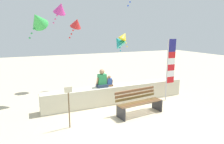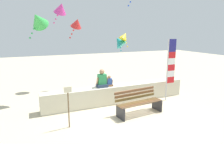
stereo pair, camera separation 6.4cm
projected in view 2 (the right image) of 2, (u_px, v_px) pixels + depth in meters
name	position (u px, v px, depth m)	size (l,w,h in m)	color
ground_plane	(129.00, 111.00, 7.59)	(40.00, 40.00, 0.00)	beige
seawall_ledge	(118.00, 94.00, 8.44)	(6.31, 0.53, 0.75)	beige
park_bench	(138.00, 103.00, 7.25)	(1.82, 0.77, 0.88)	brown
person_adult	(102.00, 80.00, 8.07)	(0.49, 0.36, 0.74)	#2A3B56
person_child	(109.00, 82.00, 8.22)	(0.30, 0.22, 0.45)	brown
flag_banner	(170.00, 65.00, 8.50)	(0.43, 0.05, 2.68)	#B7B7BC
kite_teal	(119.00, 42.00, 11.07)	(1.06, 1.06, 0.99)	teal
kite_green	(38.00, 20.00, 7.85)	(1.00, 1.08, 1.20)	green
kite_red	(77.00, 23.00, 9.89)	(0.79, 0.82, 1.09)	red
kite_yellow	(124.00, 36.00, 10.71)	(0.68, 0.62, 0.87)	yellow
kite_magenta	(61.00, 8.00, 9.76)	(0.84, 0.94, 1.13)	#DB3D9E
sign_post	(68.00, 104.00, 6.11)	(0.24, 0.04, 1.33)	brown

